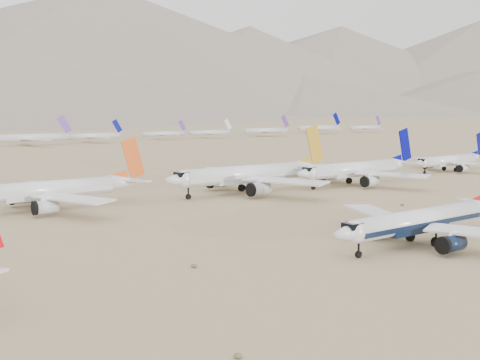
{
  "coord_description": "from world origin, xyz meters",
  "views": [
    {
      "loc": [
        -76.25,
        -58.35,
        23.7
      ],
      "look_at": [
        3.33,
        48.41,
        7.0
      ],
      "focal_mm": 45.0,
      "sensor_mm": 36.0,
      "label": 1
    }
  ],
  "objects": [
    {
      "name": "foothills",
      "position": [
        526.68,
        1100.0,
        67.15
      ],
      "size": [
        4637.5,
        1395.0,
        155.0
      ],
      "color": "slate",
      "rests_on": "ground"
    },
    {
      "name": "row2_navy_widebody",
      "position": [
        58.52,
        63.46,
        4.6
      ],
      "size": [
        46.27,
        45.24,
        16.46
      ],
      "color": "white",
      "rests_on": "ground"
    },
    {
      "name": "row2_gold_tail",
      "position": [
        22.7,
        69.5,
        5.03
      ],
      "size": [
        50.56,
        49.45,
        18.0
      ],
      "color": "white",
      "rests_on": "ground"
    },
    {
      "name": "main_airliner",
      "position": [
        9.85,
        3.84,
        4.1
      ],
      "size": [
        42.22,
        41.23,
        14.9
      ],
      "color": "white",
      "rests_on": "ground"
    },
    {
      "name": "ground",
      "position": [
        0.0,
        0.0,
        0.0
      ],
      "size": [
        7000.0,
        7000.0,
        0.0
      ],
      "primitive_type": "plane",
      "color": "olive",
      "rests_on": "ground"
    },
    {
      "name": "row2_orange_tail",
      "position": [
        -30.17,
        75.48,
        4.46
      ],
      "size": [
        44.54,
        43.57,
        15.89
      ],
      "color": "white",
      "rests_on": "ground"
    },
    {
      "name": "distant_storage_row",
      "position": [
        27.55,
        297.52,
        4.43
      ],
      "size": [
        612.17,
        61.29,
        16.09
      ],
      "color": "silver",
      "rests_on": "ground"
    },
    {
      "name": "row2_blue_far",
      "position": [
        113.1,
        68.63,
        3.82
      ],
      "size": [
        38.55,
        37.69,
        13.7
      ],
      "color": "white",
      "rests_on": "ground"
    }
  ]
}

